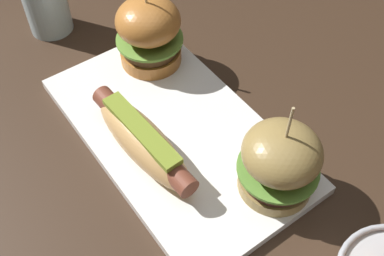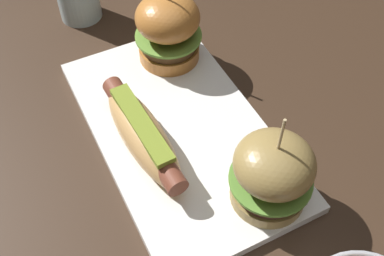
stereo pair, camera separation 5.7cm
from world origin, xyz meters
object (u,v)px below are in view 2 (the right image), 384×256
platter_main (179,131)px  slider_right (272,173)px  hot_dog (142,133)px  slider_left (168,29)px

platter_main → slider_right: bearing=18.6°
platter_main → slider_right: slider_right is taller
platter_main → hot_dog: (0.01, -0.05, 0.03)m
hot_dog → slider_left: 0.17m
platter_main → slider_right: (0.14, 0.05, 0.06)m
hot_dog → slider_left: slider_left is taller
slider_left → slider_right: 0.27m
hot_dog → slider_left: bearing=144.0°
platter_main → hot_dog: bearing=-81.7°
slider_left → slider_right: slider_left is taller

